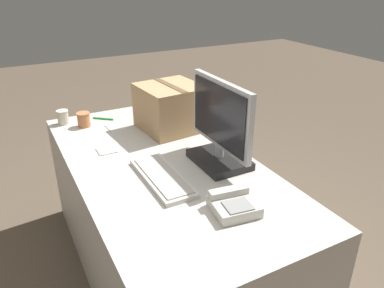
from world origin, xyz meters
TOP-DOWN VIEW (x-y plane):
  - ground_plane at (0.00, 0.00)m, footprint 12.00×12.00m
  - office_desk at (0.00, 0.00)m, footprint 1.80×0.90m
  - monitor at (0.15, 0.26)m, footprint 0.51×0.23m
  - keyboard at (0.17, -0.07)m, footprint 0.46×0.17m
  - desk_phone at (0.54, 0.09)m, footprint 0.19×0.21m
  - paper_cup_left at (-0.79, -0.35)m, footprint 0.08×0.08m
  - paper_cup_right at (-0.68, -0.25)m, footprint 0.09×0.09m
  - spoon at (-0.59, -0.12)m, footprint 0.15×0.02m
  - cardboard_box at (-0.39, 0.24)m, footprint 0.39×0.39m
  - pen_marker at (-0.74, -0.10)m, footprint 0.10×0.12m
  - sticky_note_pad at (-0.26, -0.22)m, footprint 0.10×0.10m

SIDE VIEW (x-z plane):
  - ground_plane at x=0.00m, z-range 0.00..0.00m
  - office_desk at x=0.00m, z-range 0.00..0.73m
  - spoon at x=-0.59m, z-range 0.73..0.74m
  - sticky_note_pad at x=-0.26m, z-range 0.73..0.74m
  - pen_marker at x=-0.74m, z-range 0.73..0.74m
  - keyboard at x=0.17m, z-range 0.73..0.76m
  - desk_phone at x=0.54m, z-range 0.72..0.80m
  - paper_cup_right at x=-0.68m, z-range 0.73..0.83m
  - paper_cup_left at x=-0.79m, z-range 0.73..0.83m
  - cardboard_box at x=-0.39m, z-range 0.73..1.01m
  - monitor at x=0.15m, z-range 0.70..1.14m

